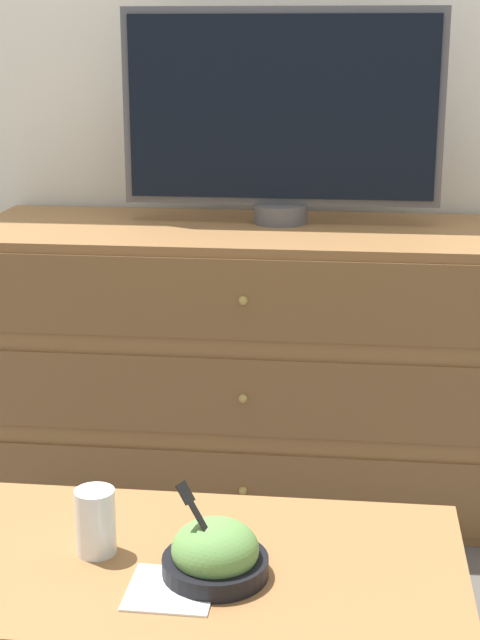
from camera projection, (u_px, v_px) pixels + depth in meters
The scene contains 8 objects.
ground_plane at pixel (307, 447), 3.24m from camera, with size 12.00×12.00×0.00m, color #56514C.
wall_back at pixel (316, 39), 2.90m from camera, with size 12.00×0.05×2.60m.
dresser at pixel (254, 363), 2.84m from camera, with size 1.58×0.60×0.80m.
tv at pixel (282, 113), 2.71m from camera, with size 0.89×0.15×0.59m.
coffee_table at pixel (165, 594), 1.67m from camera, with size 1.02×0.51×0.46m.
takeout_bowl at pixel (215, 555), 1.60m from camera, with size 0.18×0.18×0.16m.
drink_cup at pixel (96, 525), 1.66m from camera, with size 0.07×0.07×0.12m.
napkin at pixel (171, 589), 1.56m from camera, with size 0.14×0.14×0.00m.
Camera 1 is at (0.12, -3.00, 1.31)m, focal length 55.00 mm.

